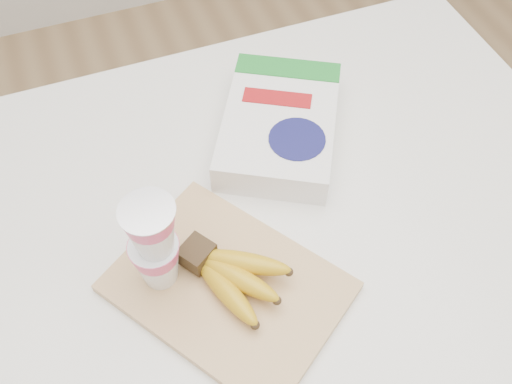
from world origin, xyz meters
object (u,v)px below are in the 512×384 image
bananas (231,274)px  cutting_board (228,287)px  table (246,325)px  cereal_box (280,125)px  yogurt_stack (154,243)px

bananas → cutting_board: bearing=-155.9°
cutting_board → bananas: 0.03m
table → bananas: (-0.06, -0.13, 0.52)m
cutting_board → cereal_box: 0.33m
table → cereal_box: bearing=47.4°
cutting_board → cereal_box: cereal_box is taller
table → bananas: 0.54m
table → cutting_board: 0.52m
bananas → yogurt_stack: 0.13m
cutting_board → yogurt_stack: yogurt_stack is taller
table → bananas: bearing=-116.1°
cereal_box → yogurt_stack: bearing=-113.1°
bananas → cereal_box: size_ratio=0.51×
bananas → yogurt_stack: size_ratio=0.99×
bananas → yogurt_stack: bearing=154.3°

